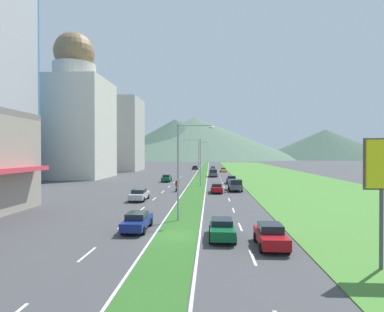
{
  "coord_description": "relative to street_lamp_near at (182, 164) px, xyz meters",
  "views": [
    {
      "loc": [
        2.54,
        -23.4,
        6.32
      ],
      "look_at": [
        -0.31,
        25.26,
        5.81
      ],
      "focal_mm": 29.17,
      "sensor_mm": 36.0,
      "label": 1
    }
  ],
  "objects": [
    {
      "name": "car_2",
      "position": [
        6.88,
        74.34,
        -4.51
      ],
      "size": [
        1.91,
        4.73,
        1.4
      ],
      "rotation": [
        0.0,
        0.0,
        -1.57
      ],
      "color": "yellow",
      "rests_on": "ground_plane"
    },
    {
      "name": "car_8",
      "position": [
        -6.82,
        12.12,
        -4.47
      ],
      "size": [
        2.03,
        4.77,
        1.5
      ],
      "rotation": [
        0.0,
        0.0,
        1.57
      ],
      "color": "#B2B2B7",
      "rests_on": "ground_plane"
    },
    {
      "name": "lane_dash_right_7",
      "position": [
        5.12,
        28.97,
        -5.23
      ],
      "size": [
        0.16,
        2.8,
        0.01
      ],
      "primitive_type": "cube",
      "color": "silver",
      "rests_on": "ground_plane"
    },
    {
      "name": "edge_line_median_right",
      "position": [
        1.77,
        54.78,
        -5.23
      ],
      "size": [
        0.16,
        240.0,
        0.01
      ],
      "primitive_type": "cube",
      "color": "silver",
      "rests_on": "ground_plane"
    },
    {
      "name": "hill_far_right",
      "position": [
        115.98,
        286.77,
        9.42
      ],
      "size": [
        131.45,
        131.45,
        29.31
      ],
      "primitive_type": "cone",
      "color": "#3D5647",
      "rests_on": "ground_plane"
    },
    {
      "name": "lane_dash_right_10",
      "position": [
        5.12,
        52.2,
        -5.23
      ],
      "size": [
        0.16,
        2.8,
        0.01
      ],
      "primitive_type": "cube",
      "color": "silver",
      "rests_on": "ground_plane"
    },
    {
      "name": "car_1",
      "position": [
        6.91,
        35.48,
        -4.43
      ],
      "size": [
        1.97,
        4.59,
        1.59
      ],
      "rotation": [
        0.0,
        0.0,
        -1.57
      ],
      "color": "navy",
      "rests_on": "ground_plane"
    },
    {
      "name": "lane_dash_left_5",
      "position": [
        -5.08,
        13.49,
        -5.23
      ],
      "size": [
        0.16,
        2.8,
        0.01
      ],
      "primitive_type": "cube",
      "color": "silver",
      "rests_on": "ground_plane"
    },
    {
      "name": "car_6",
      "position": [
        3.53,
        83.69,
        -4.5
      ],
      "size": [
        1.89,
        4.22,
        1.42
      ],
      "rotation": [
        0.0,
        0.0,
        -1.57
      ],
      "color": "slate",
      "rests_on": "ground_plane"
    },
    {
      "name": "car_9",
      "position": [
        3.43,
        -5.65,
        -4.49
      ],
      "size": [
        1.9,
        4.38,
        1.43
      ],
      "rotation": [
        0.0,
        0.0,
        -1.57
      ],
      "color": "#0C5128",
      "rests_on": "ground_plane"
    },
    {
      "name": "lane_dash_left_6",
      "position": [
        -5.08,
        21.23,
        -5.23
      ],
      "size": [
        0.16,
        2.8,
        0.01
      ],
      "primitive_type": "cube",
      "color": "silver",
      "rests_on": "ground_plane"
    },
    {
      "name": "lane_dash_right_5",
      "position": [
        5.12,
        13.49,
        -5.23
      ],
      "size": [
        0.16,
        2.8,
        0.01
      ],
      "primitive_type": "cube",
      "color": "silver",
      "rests_on": "ground_plane"
    },
    {
      "name": "grass_median",
      "position": [
        0.02,
        54.78,
        -5.21
      ],
      "size": [
        3.2,
        240.0,
        0.06
      ],
      "primitive_type": "cube",
      "color": "#2D6023",
      "rests_on": "ground_plane"
    },
    {
      "name": "lane_dash_right_4",
      "position": [
        5.12,
        5.75,
        -5.23
      ],
      "size": [
        0.16,
        2.8,
        0.01
      ],
      "primitive_type": "cube",
      "color": "silver",
      "rests_on": "ground_plane"
    },
    {
      "name": "lane_dash_right_2",
      "position": [
        5.12,
        -9.74,
        -5.23
      ],
      "size": [
        0.16,
        2.8,
        0.01
      ],
      "primitive_type": "cube",
      "color": "silver",
      "rests_on": "ground_plane"
    },
    {
      "name": "hill_far_left",
      "position": [
        -31.28,
        270.66,
        14.12
      ],
      "size": [
        137.72,
        137.72,
        38.71
      ],
      "primitive_type": "cone",
      "color": "#3D5647",
      "rests_on": "ground_plane"
    },
    {
      "name": "car_4",
      "position": [
        -3.38,
        -3.58,
        -4.48
      ],
      "size": [
        1.89,
        4.68,
        1.47
      ],
      "rotation": [
        0.0,
        0.0,
        1.57
      ],
      "color": "navy",
      "rests_on": "ground_plane"
    },
    {
      "name": "lane_dash_right_8",
      "position": [
        5.12,
        36.71,
        -5.23
      ],
      "size": [
        0.16,
        2.8,
        0.01
      ],
      "primitive_type": "cube",
      "color": "silver",
      "rests_on": "ground_plane"
    },
    {
      "name": "lane_dash_left_10",
      "position": [
        -5.08,
        52.2,
        -5.23
      ],
      "size": [
        0.16,
        2.8,
        0.01
      ],
      "primitive_type": "cube",
      "color": "silver",
      "rests_on": "ground_plane"
    },
    {
      "name": "grass_verge_right",
      "position": [
        20.62,
        54.78,
        -5.21
      ],
      "size": [
        24.0,
        240.0,
        0.06
      ],
      "primitive_type": "cube",
      "color": "#477F33",
      "rests_on": "ground_plane"
    },
    {
      "name": "edge_line_median_left",
      "position": [
        -1.73,
        54.78,
        -5.23
      ],
      "size": [
        0.16,
        240.0,
        0.01
      ],
      "primitive_type": "cube",
      "color": "silver",
      "rests_on": "ground_plane"
    },
    {
      "name": "midrise_colored",
      "position": [
        -29.74,
        79.67,
        7.45
      ],
      "size": [
        15.34,
        15.34,
        25.38
      ],
      "primitive_type": "cube",
      "color": "#B7B2A8",
      "rests_on": "ground_plane"
    },
    {
      "name": "lane_dash_left_9",
      "position": [
        -5.08,
        44.46,
        -5.23
      ],
      "size": [
        0.16,
        2.8,
        0.01
      ],
      "primitive_type": "cube",
      "color": "silver",
      "rests_on": "ground_plane"
    },
    {
      "name": "pickup_truck_1",
      "position": [
        6.7,
        23.2,
        -4.25
      ],
      "size": [
        2.18,
        5.4,
        2.0
      ],
      "rotation": [
        0.0,
        0.0,
        -1.57
      ],
      "color": "#515459",
      "rests_on": "ground_plane"
    },
    {
      "name": "lane_dash_left_7",
      "position": [
        -5.08,
        28.97,
        -5.23
      ],
      "size": [
        0.16,
        2.8,
        0.01
      ],
      "primitive_type": "cube",
      "color": "silver",
      "rests_on": "ground_plane"
    },
    {
      "name": "street_lamp_near",
      "position": [
        0.0,
        0.0,
        0.0
      ],
      "size": [
        3.43,
        0.32,
        8.99
      ],
      "color": "#99999E",
      "rests_on": "ground_plane"
    },
    {
      "name": "car_5",
      "position": [
        6.61,
        -7.58,
        -4.46
      ],
      "size": [
        1.89,
        4.1,
        1.54
      ],
      "rotation": [
        0.0,
        0.0,
        -1.57
      ],
      "color": "maroon",
      "rests_on": "ground_plane"
    },
    {
      "name": "lane_dash_left_8",
      "position": [
        -5.08,
        36.71,
        -5.23
      ],
      "size": [
        0.16,
        2.8,
        0.01
      ],
      "primitive_type": "cube",
      "color": "silver",
      "rests_on": "ground_plane"
    },
    {
      "name": "lane_dash_right_9",
      "position": [
        5.12,
        44.46,
        -5.23
      ],
      "size": [
        0.16,
        2.8,
        0.01
      ],
      "primitive_type": "cube",
      "color": "silver",
      "rests_on": "ground_plane"
    },
    {
      "name": "lane_dash_right_6",
      "position": [
        5.12,
        21.23,
        -5.23
      ],
      "size": [
        0.16,
        2.8,
        0.01
      ],
      "primitive_type": "cube",
      "color": "silver",
      "rests_on": "ground_plane"
    },
    {
      "name": "lane_dash_left_4",
      "position": [
        -5.08,
        5.75,
        -5.23
      ],
      "size": [
        0.16,
        2.8,
        0.01
      ],
      "primitive_type": "cube",
      "color": "silver",
      "rests_on": "ground_plane"
    },
    {
      "name": "ground_plane",
      "position": [
        0.02,
        -5.22,
        -5.24
      ],
      "size": [
        600.0,
        600.0,
        0.0
      ],
      "primitive_type": "plane",
      "color": "#424244"
    },
    {
      "name": "motorcycle_rider",
      "position": [
        -2.91,
        21.74,
        -4.49
      ],
      "size": [
        0.36,
        2.0,
        1.8
      ],
      "rotation": [
        0.0,
        0.0,
        1.57
      ],
      "color": "black",
      "rests_on": "ground_plane"
    },
    {
      "name": "car_7",
      "position": [
        -6.94,
        38.78,
        -4.45
      ],
      "size": [
        1.86,
        4.69,
        1.56
      ],
      "rotation": [
        0.0,
        0.0,
        1.57
      ],
      "color": "#0C5128",
      "rests_on": "ground_plane"
    },
    {
      "name": "street_lamp_mid",
      "position": [
        0.29,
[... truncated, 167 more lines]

